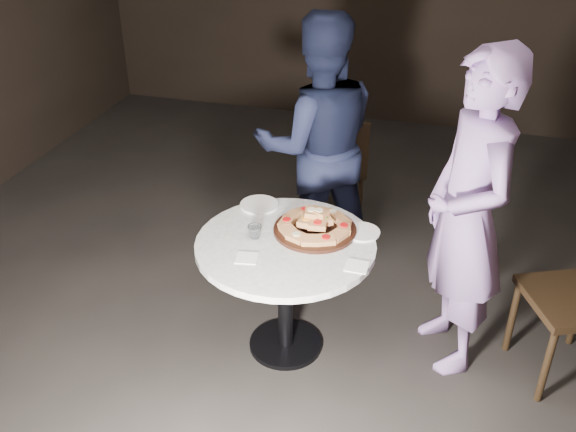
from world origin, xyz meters
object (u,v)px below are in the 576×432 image
at_px(diner_navy, 318,145).
at_px(diner_teal, 467,217).
at_px(focaccia_pile, 315,223).
at_px(table, 286,263).
at_px(water_glass, 255,232).
at_px(serving_board, 315,230).
at_px(chair_far, 336,164).

bearing_deg(diner_navy, diner_teal, 119.43).
bearing_deg(diner_teal, focaccia_pile, -110.24).
bearing_deg(table, water_glass, -179.56).
bearing_deg(table, serving_board, 49.48).
bearing_deg(table, diner_teal, 13.22).
bearing_deg(focaccia_pile, chair_far, 96.23).
distance_m(serving_board, water_glass, 0.33).
height_order(table, diner_navy, diner_navy).
bearing_deg(diner_navy, serving_board, 79.73).
height_order(focaccia_pile, water_glass, focaccia_pile).
distance_m(chair_far, diner_navy, 0.61).
bearing_deg(serving_board, focaccia_pile, 104.51).
bearing_deg(diner_teal, diner_navy, -152.75).
xyz_separation_m(chair_far, diner_teal, (0.91, -1.22, 0.40)).
relative_size(table, diner_navy, 0.59).
xyz_separation_m(water_glass, chair_far, (0.15, 1.44, -0.26)).
relative_size(water_glass, diner_teal, 0.04).
relative_size(serving_board, chair_far, 0.53).
distance_m(diner_navy, diner_teal, 1.20).
height_order(chair_far, diner_teal, diner_teal).
bearing_deg(focaccia_pile, table, -129.79).
xyz_separation_m(serving_board, water_glass, (-0.29, -0.15, 0.03)).
height_order(table, chair_far, chair_far).
height_order(table, focaccia_pile, focaccia_pile).
height_order(focaccia_pile, diner_navy, diner_navy).
relative_size(water_glass, diner_navy, 0.05).
bearing_deg(chair_far, water_glass, 60.21).
bearing_deg(chair_far, focaccia_pile, 72.42).
height_order(water_glass, chair_far, chair_far).
distance_m(focaccia_pile, diner_teal, 0.78).
relative_size(focaccia_pile, chair_far, 0.47).
relative_size(table, water_glass, 13.03).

